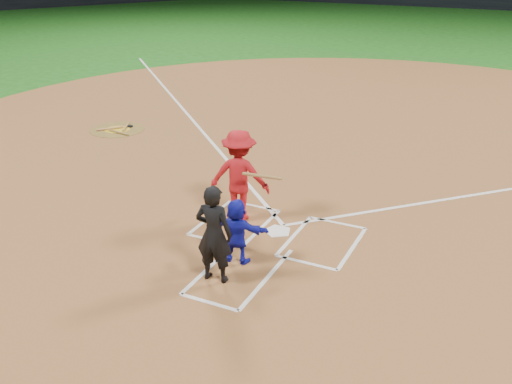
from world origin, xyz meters
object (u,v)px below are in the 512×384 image
at_px(on_deck_circle, 117,130).
at_px(catcher, 237,231).
at_px(home_plate, 278,231).
at_px(umpire, 214,234).
at_px(batter_at_plate, 239,176).

relative_size(on_deck_circle, catcher, 1.36).
distance_m(home_plate, catcher, 1.55).
xyz_separation_m(home_plate, umpire, (-0.26, -2.13, 0.89)).
relative_size(home_plate, on_deck_circle, 0.35).
height_order(catcher, batter_at_plate, batter_at_plate).
bearing_deg(catcher, umpire, 81.28).
distance_m(home_plate, batter_at_plate, 1.40).
xyz_separation_m(catcher, batter_at_plate, (-0.78, 1.62, 0.36)).
relative_size(home_plate, catcher, 0.48).
xyz_separation_m(home_plate, catcher, (-0.20, -1.40, 0.61)).
relative_size(on_deck_circle, umpire, 0.95).
distance_m(on_deck_circle, batter_at_plate, 7.61).
bearing_deg(on_deck_circle, catcher, -37.66).
bearing_deg(catcher, on_deck_circle, -41.85).
distance_m(on_deck_circle, catcher, 9.12).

